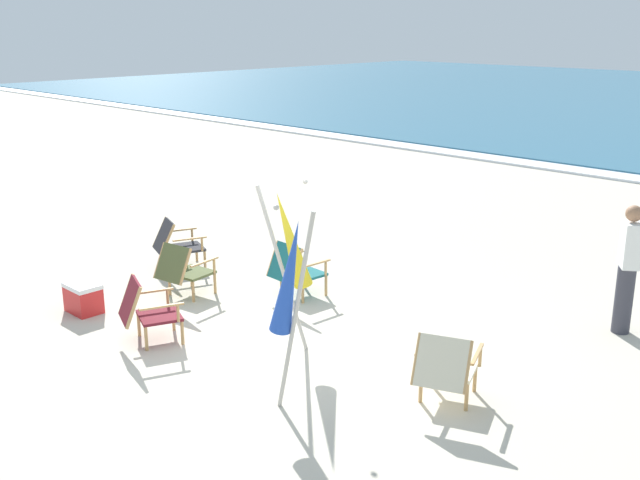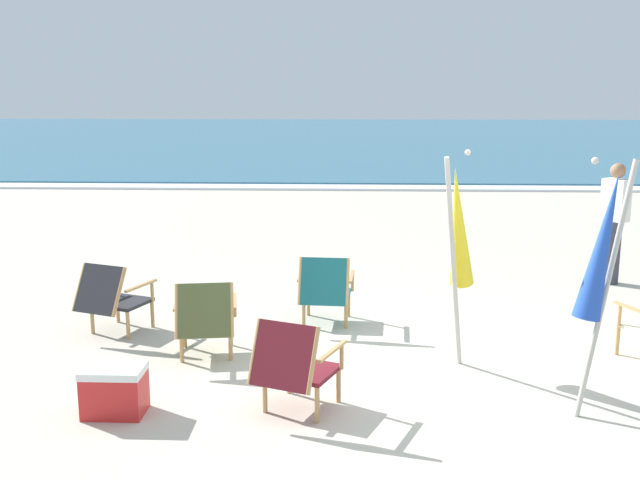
% 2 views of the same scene
% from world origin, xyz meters
% --- Properties ---
extents(ground_plane, '(80.00, 80.00, 0.00)m').
position_xyz_m(ground_plane, '(0.00, 0.00, 0.00)').
color(ground_plane, beige).
extents(beach_chair_far_center, '(0.67, 0.81, 0.79)m').
position_xyz_m(beach_chair_far_center, '(-2.11, 0.38, 0.43)').
color(beach_chair_far_center, '#515B33').
rests_on(beach_chair_far_center, ground).
extents(beach_chair_front_right, '(0.79, 0.86, 0.81)m').
position_xyz_m(beach_chair_front_right, '(-1.16, -0.83, 0.43)').
color(beach_chair_front_right, maroon).
rests_on(beach_chair_front_right, ground).
extents(beach_chair_front_left, '(0.82, 0.92, 0.78)m').
position_xyz_m(beach_chair_front_left, '(2.30, 0.41, 0.42)').
color(beach_chair_front_left, beige).
rests_on(beach_chair_front_left, ground).
extents(beach_chair_back_left, '(0.63, 0.75, 0.80)m').
position_xyz_m(beach_chair_back_left, '(-0.99, 1.47, 0.43)').
color(beach_chair_back_left, '#196066').
rests_on(beach_chair_back_left, ground).
extents(beach_chair_mid_center, '(0.80, 0.89, 0.79)m').
position_xyz_m(beach_chair_mid_center, '(-3.25, 1.07, 0.43)').
color(beach_chair_mid_center, '#28282D').
rests_on(beach_chair_mid_center, ground).
extents(umbrella_furled_blue, '(0.51, 0.36, 2.10)m').
position_xyz_m(umbrella_furled_blue, '(1.24, -0.73, 1.37)').
color(umbrella_furled_blue, '#B7B2A8').
rests_on(umbrella_furled_blue, ground).
extents(umbrella_furled_yellow, '(0.43, 0.64, 2.06)m').
position_xyz_m(umbrella_furled_yellow, '(0.26, 0.21, 1.35)').
color(umbrella_furled_yellow, '#B7B2A8').
rests_on(umbrella_furled_yellow, ground).
extents(person_near_chairs, '(0.36, 0.39, 1.63)m').
position_xyz_m(person_near_chairs, '(2.80, 3.48, 0.84)').
color(person_near_chairs, '#383842').
rests_on(person_near_chairs, ground).
extents(cooler_box, '(0.49, 0.35, 0.40)m').
position_xyz_m(cooler_box, '(-2.62, -0.88, 0.20)').
color(cooler_box, red).
rests_on(cooler_box, ground).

